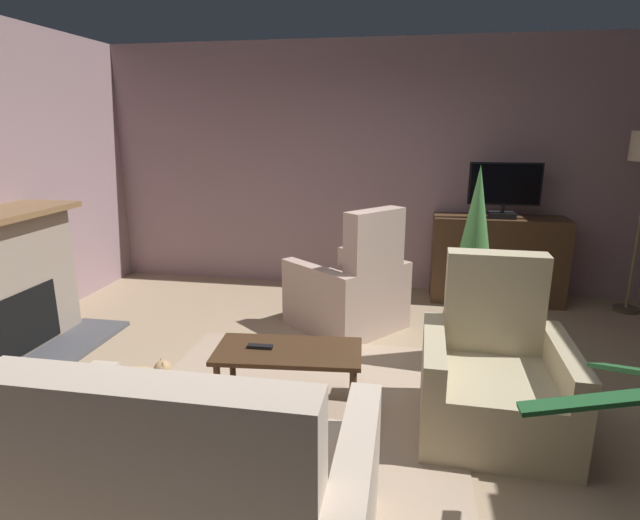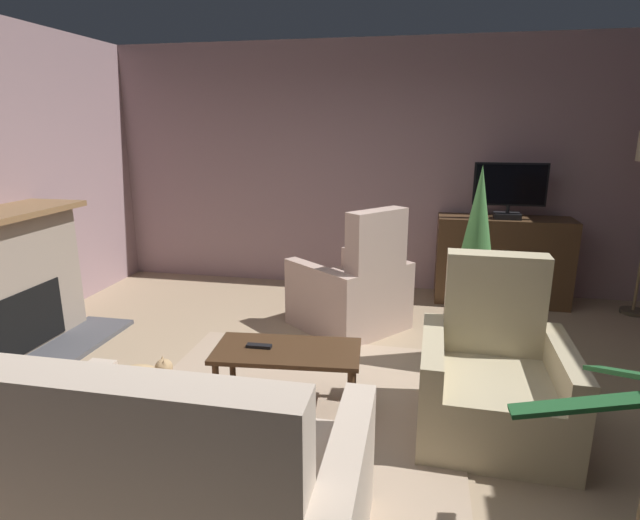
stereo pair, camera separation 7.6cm
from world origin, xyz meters
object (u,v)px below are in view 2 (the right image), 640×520
object	(u,v)px
tv_remote	(259,346)
armchair_by_fireplace	(353,292)
sofa_floral	(185,494)
potted_plant_on_hearth_side	(475,262)
fireplace	(0,289)
tv_cabinet	(502,262)
coffee_table	(287,357)
armchair_near_window	(493,381)
television	(510,189)
cat	(137,375)

from	to	relation	value
tv_remote	armchair_by_fireplace	world-z (taller)	armchair_by_fireplace
sofa_floral	potted_plant_on_hearth_side	distance (m)	2.68
fireplace	armchair_by_fireplace	bearing A→B (deg)	22.64
tv_cabinet	coffee_table	bearing A→B (deg)	-123.50
fireplace	coffee_table	world-z (taller)	fireplace
armchair_near_window	potted_plant_on_hearth_side	xyz separation A→B (m)	(-0.07, 0.89, 0.54)
television	tv_remote	bearing A→B (deg)	-126.71
tv_cabinet	cat	bearing A→B (deg)	-139.02
sofa_floral	potted_plant_on_hearth_side	world-z (taller)	potted_plant_on_hearth_side
fireplace	sofa_floral	world-z (taller)	fireplace
coffee_table	potted_plant_on_hearth_side	distance (m)	1.65
tv_cabinet	armchair_near_window	bearing A→B (deg)	-98.74
television	armchair_near_window	distance (m)	2.71
potted_plant_on_hearth_side	coffee_table	bearing A→B (deg)	-143.49
fireplace	potted_plant_on_hearth_side	bearing A→B (deg)	8.16
coffee_table	tv_remote	world-z (taller)	tv_remote
television	tv_cabinet	bearing A→B (deg)	90.00
fireplace	tv_cabinet	world-z (taller)	fireplace
sofa_floral	potted_plant_on_hearth_side	xyz separation A→B (m)	(1.38, 2.24, 0.53)
armchair_near_window	armchair_by_fireplace	xyz separation A→B (m)	(-1.10, 1.51, 0.03)
tv_remote	armchair_near_window	bearing A→B (deg)	0.13
coffee_table	tv_remote	bearing A→B (deg)	-175.38
coffee_table	tv_remote	distance (m)	0.20
fireplace	armchair_near_window	xyz separation A→B (m)	(3.91, -0.34, -0.25)
armchair_by_fireplace	potted_plant_on_hearth_side	xyz separation A→B (m)	(1.03, -0.62, 0.52)
potted_plant_on_hearth_side	tv_cabinet	bearing A→B (deg)	74.50
television	armchair_by_fireplace	size ratio (longest dim) A/B	0.59
potted_plant_on_hearth_side	cat	bearing A→B (deg)	-160.79
coffee_table	fireplace	bearing A→B (deg)	171.45
fireplace	tv_remote	size ratio (longest dim) A/B	9.75
television	potted_plant_on_hearth_side	xyz separation A→B (m)	(-0.47, -1.63, -0.38)
coffee_table	potted_plant_on_hearth_side	size ratio (longest dim) A/B	0.63
fireplace	sofa_floral	distance (m)	2.99
tv_cabinet	cat	xyz separation A→B (m)	(-2.92, -2.53, -0.36)
tv_cabinet	potted_plant_on_hearth_side	world-z (taller)	potted_plant_on_hearth_side
sofa_floral	armchair_by_fireplace	bearing A→B (deg)	83.05
fireplace	armchair_near_window	world-z (taller)	fireplace
television	fireplace	bearing A→B (deg)	-153.17
tv_remote	coffee_table	bearing A→B (deg)	2.55
coffee_table	sofa_floral	xyz separation A→B (m)	(-0.12, -1.30, -0.05)
fireplace	television	bearing A→B (deg)	26.83
television	armchair_near_window	bearing A→B (deg)	-98.92
coffee_table	cat	xyz separation A→B (m)	(-1.18, 0.08, -0.30)
cat	sofa_floral	bearing A→B (deg)	-52.29
fireplace	armchair_by_fireplace	world-z (taller)	fireplace
fireplace	cat	xyz separation A→B (m)	(1.39, -0.30, -0.49)
fireplace	armchair_by_fireplace	size ratio (longest dim) A/B	1.33
tv_cabinet	sofa_floral	bearing A→B (deg)	-115.25
television	armchair_by_fireplace	distance (m)	2.02
fireplace	coffee_table	bearing A→B (deg)	-8.55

